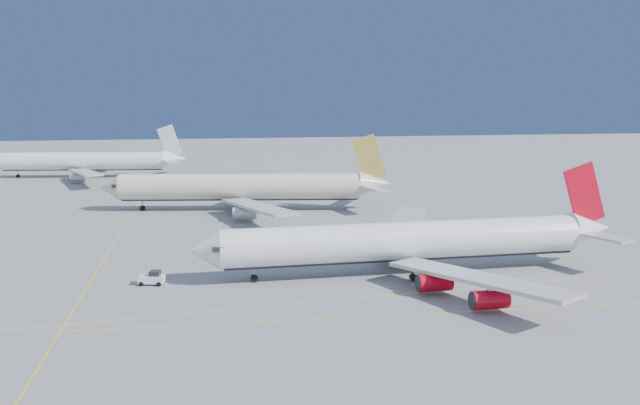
% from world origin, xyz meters
% --- Properties ---
extents(ground, '(500.00, 500.00, 0.00)m').
position_xyz_m(ground, '(0.00, 0.00, 0.00)').
color(ground, slate).
rests_on(ground, ground).
extents(taxiway_lines, '(118.86, 140.00, 0.02)m').
position_xyz_m(taxiway_lines, '(-14.71, 6.34, 0.01)').
color(taxiway_lines, yellow).
rests_on(taxiway_lines, ground).
extents(airliner_virgin, '(67.79, 60.83, 16.72)m').
position_xyz_m(airliner_virgin, '(8.56, 4.84, 5.04)').
color(airliner_virgin, white).
rests_on(airliner_virgin, ground).
extents(airliner_etihad, '(66.24, 60.80, 17.29)m').
position_xyz_m(airliner_etihad, '(-14.48, 61.25, 5.26)').
color(airliner_etihad, beige).
rests_on(airliner_etihad, ground).
extents(airliner_third, '(58.93, 54.09, 15.80)m').
position_xyz_m(airliner_third, '(-59.33, 121.07, 4.78)').
color(airliner_third, white).
rests_on(airliner_third, ground).
extents(pushback_tug, '(3.95, 2.79, 2.07)m').
position_xyz_m(pushback_tug, '(-30.74, 4.37, 0.96)').
color(pushback_tug, white).
rests_on(pushback_tug, ground).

